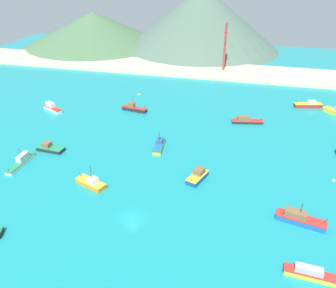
{
  "coord_description": "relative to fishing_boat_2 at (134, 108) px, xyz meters",
  "views": [
    {
      "loc": [
        20.67,
        -51.81,
        48.09
      ],
      "look_at": [
        0.01,
        31.3,
        1.0
      ],
      "focal_mm": 36.57,
      "sensor_mm": 36.0,
      "label": 1
    }
  ],
  "objects": [
    {
      "name": "ground",
      "position": [
        18.0,
        -23.82,
        -1.21
      ],
      "size": [
        260.0,
        280.0,
        0.5
      ],
      "color": "teal"
    },
    {
      "name": "fishing_boat_2",
      "position": [
        0.0,
        0.0,
        0.0
      ],
      "size": [
        9.44,
        3.34,
        5.3
      ],
      "color": "#232328",
      "rests_on": "ground"
    },
    {
      "name": "fishing_boat_3",
      "position": [
        28.97,
        -36.49,
        0.03
      ],
      "size": [
        5.0,
        7.43,
        2.74
      ],
      "color": "#14478C",
      "rests_on": "ground"
    },
    {
      "name": "fishing_boat_4",
      "position": [
        51.83,
        -46.85,
        0.05
      ],
      "size": [
        10.26,
        4.72,
        4.9
      ],
      "color": "#1E5BA8",
      "rests_on": "ground"
    },
    {
      "name": "fishing_boat_6",
      "position": [
        -13.76,
        -32.45,
        -0.16
      ],
      "size": [
        7.99,
        3.51,
        2.45
      ],
      "color": "#232328",
      "rests_on": "ground"
    },
    {
      "name": "fishing_boat_7",
      "position": [
        15.63,
        -23.56,
        -0.13
      ],
      "size": [
        3.2,
        8.91,
        4.91
      ],
      "color": "gold",
      "rests_on": "ground"
    },
    {
      "name": "fishing_boat_8",
      "position": [
        4.81,
        -45.3,
        -0.11
      ],
      "size": [
        8.33,
        5.39,
        5.77
      ],
      "color": "orange",
      "rests_on": "ground"
    },
    {
      "name": "fishing_boat_9",
      "position": [
        53.05,
        -60.85,
        -0.12
      ],
      "size": [
        10.67,
        2.76,
        2.24
      ],
      "color": "gold",
      "rests_on": "ground"
    },
    {
      "name": "fishing_boat_11",
      "position": [
        -28.32,
        -6.65,
        0.07
      ],
      "size": [
        8.87,
        6.06,
        2.8
      ],
      "color": "silver",
      "rests_on": "ground"
    },
    {
      "name": "fishing_boat_12",
      "position": [
        -17.18,
        -40.83,
        -0.08
      ],
      "size": [
        2.11,
        10.62,
        4.75
      ],
      "color": "silver",
      "rests_on": "ground"
    },
    {
      "name": "fishing_boat_13",
      "position": [
        38.96,
        -0.41,
        -0.14
      ],
      "size": [
        10.5,
        4.6,
        2.33
      ],
      "color": "#232328",
      "rests_on": "ground"
    },
    {
      "name": "fishing_boat_14",
      "position": [
        60.27,
        18.56,
        -0.06
      ],
      "size": [
        10.17,
        4.69,
        3.0
      ],
      "color": "red",
      "rests_on": "ground"
    },
    {
      "name": "buoy_0",
      "position": [
        61.39,
        -29.05,
        -0.84
      ],
      "size": [
        0.72,
        0.72,
        0.72
      ],
      "color": "silver",
      "rests_on": "ground"
    },
    {
      "name": "buoy_1",
      "position": [
        -3.18,
        15.43,
        -0.79
      ],
      "size": [
        0.99,
        0.99,
        0.99
      ],
      "color": "gold",
      "rests_on": "ground"
    },
    {
      "name": "beach_strip",
      "position": [
        18.0,
        53.23,
        -0.36
      ],
      "size": [
        247.0,
        25.5,
        1.2
      ],
      "primitive_type": "cube",
      "color": "beige",
      "rests_on": "ground"
    },
    {
      "name": "hill_west",
      "position": [
        -55.73,
        90.13,
        8.94
      ],
      "size": [
        86.18,
        86.18,
        19.81
      ],
      "color": "#476B47",
      "rests_on": "ground"
    },
    {
      "name": "hill_central",
      "position": [
        7.62,
        98.6,
        16.31
      ],
      "size": [
        90.31,
        90.31,
        34.54
      ],
      "color": "#4C6656",
      "rests_on": "ground"
    },
    {
      "name": "radio_tower",
      "position": [
        25.77,
        53.62,
        10.45
      ],
      "size": [
        2.24,
        1.79,
        22.39
      ],
      "color": "#B7332D",
      "rests_on": "ground"
    }
  ]
}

